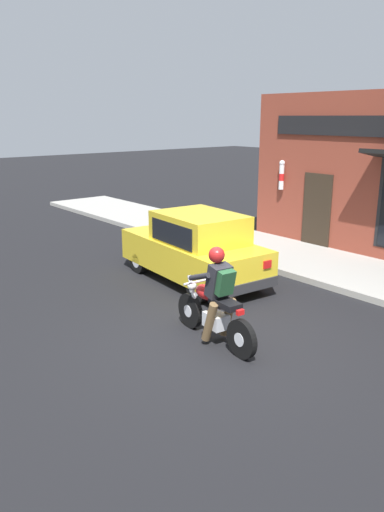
# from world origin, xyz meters

# --- Properties ---
(ground_plane) EXTENTS (80.00, 80.00, 0.00)m
(ground_plane) POSITION_xyz_m (0.00, 0.00, 0.00)
(ground_plane) COLOR black
(sidewalk_curb) EXTENTS (2.60, 22.00, 0.14)m
(sidewalk_curb) POSITION_xyz_m (4.81, 3.00, 0.07)
(sidewalk_curb) COLOR #9E9B93
(sidewalk_curb) RESTS_ON ground
(motorcycle_with_rider) EXTENTS (0.61, 2.02, 1.62)m
(motorcycle_with_rider) POSITION_xyz_m (-0.05, -0.10, 0.68)
(motorcycle_with_rider) COLOR black
(motorcycle_with_rider) RESTS_ON ground
(car_hatchback) EXTENTS (1.97, 3.91, 1.57)m
(car_hatchback) POSITION_xyz_m (1.73, 2.53, 0.77)
(car_hatchback) COLOR black
(car_hatchback) RESTS_ON ground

